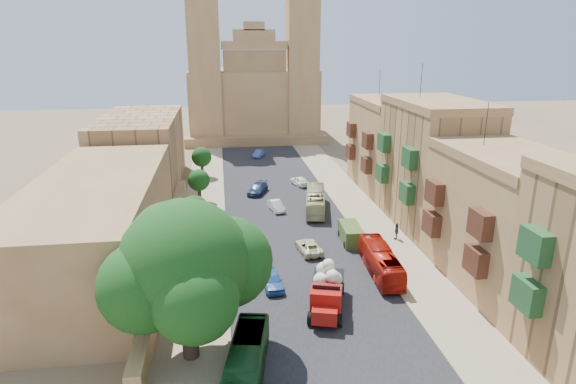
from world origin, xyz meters
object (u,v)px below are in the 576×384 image
object	(u,v)px
church	(253,92)
bus_green_north	(246,365)
car_dkblue	(258,189)
street_tree_a	(187,254)
street_tree_d	(202,157)
ficus_tree	(187,268)
red_truck	(327,289)
car_blue_b	(259,154)
bus_cream_east	(315,201)
car_cream	(309,247)
bus_red_east	(381,261)
car_blue_a	(272,280)
pedestrian_a	(397,270)
pedestrian_c	(396,231)
street_tree_c	(199,180)
olive_pickup	(351,234)
street_tree_b	(195,210)
car_white_a	(276,206)
car_white_b	(299,181)

from	to	relation	value
church	bus_green_north	size ratio (longest dim) A/B	4.16
church	car_dkblue	size ratio (longest dim) A/B	7.78
street_tree_a	street_tree_d	bearing A→B (deg)	90.00
ficus_tree	red_truck	world-z (taller)	ficus_tree
bus_green_north	car_dkblue	world-z (taller)	bus_green_north
ficus_tree	car_blue_b	world-z (taller)	ficus_tree
car_dkblue	bus_cream_east	bearing A→B (deg)	-29.48
bus_green_north	car_cream	distance (m)	19.27
bus_red_east	car_blue_b	xyz separation A→B (m)	(-7.00, 46.30, -0.58)
car_blue_a	pedestrian_a	bearing A→B (deg)	-6.13
red_truck	ficus_tree	bearing A→B (deg)	-155.42
street_tree_a	pedestrian_c	bearing A→B (deg)	23.11
bus_red_east	street_tree_c	bearing A→B (deg)	-50.61
olive_pickup	pedestrian_c	size ratio (longest dim) A/B	2.47
car_cream	car_dkblue	distance (m)	19.90
pedestrian_a	street_tree_b	bearing A→B (deg)	-26.90
car_white_a	car_blue_b	bearing A→B (deg)	78.00
car_cream	car_dkblue	world-z (taller)	car_dkblue
car_white_b	car_blue_b	xyz separation A→B (m)	(-4.34, 18.33, -0.04)
car_white_a	car_white_b	size ratio (longest dim) A/B	0.95
street_tree_d	car_cream	xyz separation A→B (m)	(11.06, -29.11, -2.48)
street_tree_c	pedestrian_c	bearing A→B (deg)	-36.37
bus_green_north	pedestrian_a	bearing A→B (deg)	50.62
bus_green_north	pedestrian_c	xyz separation A→B (m)	(16.71, 19.81, -0.33)
olive_pickup	bus_cream_east	xyz separation A→B (m)	(-1.74, 9.79, 0.41)
street_tree_c	street_tree_d	bearing A→B (deg)	90.00
church	street_tree_c	distance (m)	44.27
bus_red_east	car_white_b	xyz separation A→B (m)	(-2.66, 27.97, -0.54)
bus_cream_east	car_white_b	distance (m)	10.97
olive_pickup	car_white_b	world-z (taller)	olive_pickup
church	car_white_b	world-z (taller)	church
bus_green_north	car_white_a	size ratio (longest dim) A/B	2.39
car_blue_a	pedestrian_a	distance (m)	10.76
car_blue_a	car_dkblue	size ratio (longest dim) A/B	0.83
bus_green_north	car_white_b	size ratio (longest dim) A/B	2.27
car_white_b	street_tree_c	bearing A→B (deg)	3.71
car_blue_a	street_tree_d	bearing A→B (deg)	95.84
bus_green_north	ficus_tree	bearing A→B (deg)	148.86
church	red_truck	bearing A→B (deg)	-89.54
bus_cream_east	car_white_b	xyz separation A→B (m)	(-0.16, 10.95, -0.62)
car_blue_a	pedestrian_c	bearing A→B (deg)	26.07
street_tree_a	bus_cream_east	xyz separation A→B (m)	(14.00, 18.58, -2.41)
street_tree_a	car_dkblue	bearing A→B (deg)	73.92
car_cream	olive_pickup	bearing A→B (deg)	-165.10
olive_pickup	car_dkblue	distance (m)	19.47
street_tree_b	pedestrian_a	bearing A→B (deg)	-33.90
street_tree_c	bus_green_north	xyz separation A→B (m)	(3.92, -35.00, -1.65)
ficus_tree	red_truck	xyz separation A→B (m)	(9.96, 4.56, -4.72)
ficus_tree	bus_cream_east	size ratio (longest dim) A/B	1.17
bus_cream_east	car_blue_a	world-z (taller)	bus_cream_east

